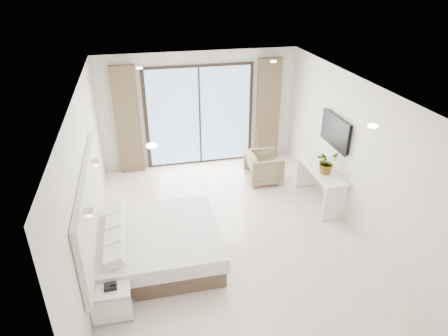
# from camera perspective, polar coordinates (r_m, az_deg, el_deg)

# --- Properties ---
(ground) EXTENTS (6.20, 6.20, 0.00)m
(ground) POSITION_cam_1_polar(r_m,az_deg,el_deg) (7.37, 0.82, -9.48)
(ground) COLOR beige
(ground) RESTS_ON ground
(room_shell) EXTENTS (4.62, 6.22, 2.72)m
(room_shell) POSITION_cam_1_polar(r_m,az_deg,el_deg) (7.15, -2.00, 3.96)
(room_shell) COLOR silver
(room_shell) RESTS_ON ground
(bed) EXTENTS (1.97, 1.88, 0.69)m
(bed) POSITION_cam_1_polar(r_m,az_deg,el_deg) (6.76, -9.55, -10.72)
(bed) COLOR #513A31
(bed) RESTS_ON ground
(nightstand) EXTENTS (0.54, 0.44, 0.49)m
(nightstand) POSITION_cam_1_polar(r_m,az_deg,el_deg) (6.02, -15.69, -17.77)
(nightstand) COLOR white
(nightstand) RESTS_ON ground
(phone) EXTENTS (0.17, 0.14, 0.06)m
(phone) POSITION_cam_1_polar(r_m,az_deg,el_deg) (5.82, -15.94, -15.97)
(phone) COLOR black
(phone) RESTS_ON nightstand
(console_desk) EXTENTS (0.46, 1.47, 0.77)m
(console_desk) POSITION_cam_1_polar(r_m,az_deg,el_deg) (8.26, 13.59, -1.40)
(console_desk) COLOR white
(console_desk) RESTS_ON ground
(plant) EXTENTS (0.53, 0.56, 0.36)m
(plant) POSITION_cam_1_polar(r_m,az_deg,el_deg) (7.94, 14.43, 0.50)
(plant) COLOR #33662D
(plant) RESTS_ON console_desk
(armchair) EXTENTS (0.69, 0.74, 0.75)m
(armchair) POSITION_cam_1_polar(r_m,az_deg,el_deg) (8.94, 5.72, 0.29)
(armchair) COLOR #8D7C5C
(armchair) RESTS_ON ground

